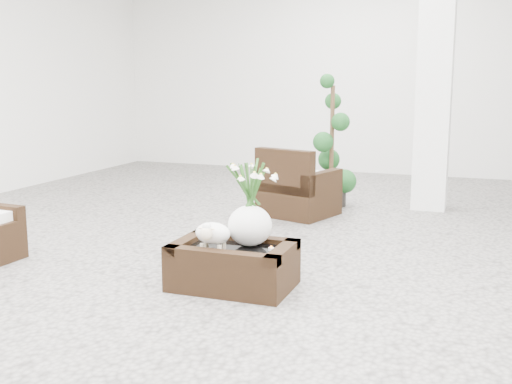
% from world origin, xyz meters
% --- Properties ---
extents(ground, '(11.00, 11.00, 0.00)m').
position_xyz_m(ground, '(0.00, 0.00, 0.00)').
color(ground, gray).
rests_on(ground, ground).
extents(column, '(0.40, 0.40, 3.50)m').
position_xyz_m(column, '(1.20, 2.80, 1.75)').
color(column, white).
rests_on(column, ground).
extents(coffee_table, '(0.90, 0.60, 0.31)m').
position_xyz_m(coffee_table, '(0.07, -0.79, 0.16)').
color(coffee_table, black).
rests_on(coffee_table, ground).
extents(sheep_figurine, '(0.28, 0.23, 0.21)m').
position_xyz_m(sheep_figurine, '(-0.05, -0.89, 0.42)').
color(sheep_figurine, white).
rests_on(sheep_figurine, coffee_table).
extents(planter_narcissus, '(0.44, 0.44, 0.80)m').
position_xyz_m(planter_narcissus, '(0.17, -0.69, 0.71)').
color(planter_narcissus, white).
rests_on(planter_narcissus, coffee_table).
extents(tealight, '(0.04, 0.04, 0.03)m').
position_xyz_m(tealight, '(0.37, -0.77, 0.33)').
color(tealight, white).
rests_on(tealight, coffee_table).
extents(armchair, '(0.93, 0.91, 0.80)m').
position_xyz_m(armchair, '(-0.19, 1.88, 0.40)').
color(armchair, black).
rests_on(armchair, ground).
extents(topiary, '(0.43, 0.43, 1.60)m').
position_xyz_m(topiary, '(0.03, 2.54, 0.80)').
color(topiary, '#133D16').
rests_on(topiary, ground).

